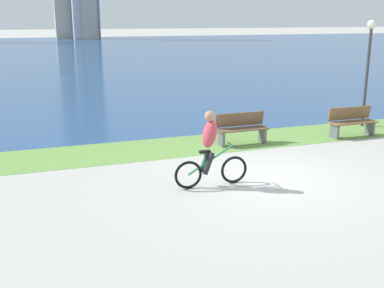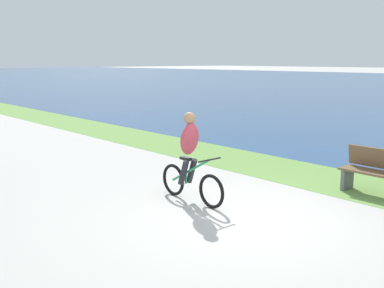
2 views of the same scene
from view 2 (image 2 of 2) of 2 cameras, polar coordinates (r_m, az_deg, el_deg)
ground_plane at (r=7.68m, az=6.90°, el=-9.29°), size 300.00×300.00×0.00m
grass_strip_bayside at (r=10.24m, az=19.19°, el=-4.76°), size 120.00×2.14×0.01m
cyclist_lead at (r=8.38m, az=-0.25°, el=-1.64°), size 1.68×0.52×1.65m
bench_near_path at (r=9.50m, az=22.36°, el=-3.35°), size 1.50×0.47×0.90m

